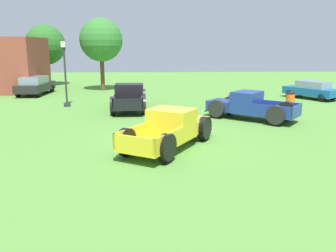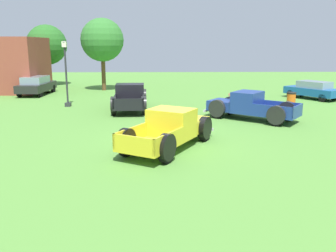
{
  "view_description": "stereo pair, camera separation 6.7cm",
  "coord_description": "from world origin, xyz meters",
  "views": [
    {
      "loc": [
        -0.49,
        -14.6,
        3.97
      ],
      "look_at": [
        -0.11,
        -0.98,
        0.9
      ],
      "focal_mm": 38.41,
      "sensor_mm": 36.0,
      "label": 1
    },
    {
      "loc": [
        -0.42,
        -14.6,
        3.97
      ],
      "look_at": [
        -0.11,
        -0.98,
        0.9
      ],
      "focal_mm": 38.41,
      "sensor_mm": 36.0,
      "label": 2
    }
  ],
  "objects": [
    {
      "name": "lamp_post_near",
      "position": [
        -6.52,
        9.07,
        2.24
      ],
      "size": [
        0.36,
        0.36,
        4.28
      ],
      "color": "#2D2D33",
      "rests_on": "ground_plane"
    },
    {
      "name": "ground_plane",
      "position": [
        0.0,
        0.0,
        0.0
      ],
      "size": [
        80.0,
        80.0,
        0.0
      ],
      "primitive_type": "plane",
      "color": "#548C38"
    },
    {
      "name": "picnic_table",
      "position": [
        5.07,
        9.11,
        0.49
      ],
      "size": [
        2.1,
        1.87,
        0.78
      ],
      "color": "olive",
      "rests_on": "ground_plane"
    },
    {
      "name": "pickup_truck_behind_left",
      "position": [
        4.29,
        4.69,
        0.72
      ],
      "size": [
        5.01,
        4.39,
        1.52
      ],
      "color": "navy",
      "rests_on": "ground_plane"
    },
    {
      "name": "sedan_distant_b",
      "position": [
        -10.52,
        14.96,
        0.79
      ],
      "size": [
        2.02,
        4.58,
        1.51
      ],
      "color": "black",
      "rests_on": "ground_plane"
    },
    {
      "name": "pickup_truck_foreground",
      "position": [
        0.07,
        -0.67,
        0.73
      ],
      "size": [
        4.0,
        5.21,
        1.53
      ],
      "color": "yellow",
      "rests_on": "ground_plane"
    },
    {
      "name": "trash_can",
      "position": [
        8.24,
        8.7,
        0.48
      ],
      "size": [
        0.59,
        0.59,
        0.95
      ],
      "color": "orange",
      "rests_on": "ground_plane"
    },
    {
      "name": "sedan_distant_a",
      "position": [
        11.09,
        12.09,
        0.7
      ],
      "size": [
        3.58,
        4.25,
        1.34
      ],
      "color": "#195699",
      "rests_on": "ground_plane"
    },
    {
      "name": "brick_pavilion",
      "position": [
        -13.53,
        17.34,
        2.31
      ],
      "size": [
        5.53,
        5.95,
        4.63
      ],
      "color": "brown",
      "rests_on": "ground_plane"
    },
    {
      "name": "oak_tree_east",
      "position": [
        -11.56,
        21.91,
        3.99
      ],
      "size": [
        3.89,
        3.89,
        5.95
      ],
      "color": "brown",
      "rests_on": "ground_plane"
    },
    {
      "name": "pickup_truck_behind_right",
      "position": [
        -2.31,
        8.06,
        0.76
      ],
      "size": [
        2.23,
        5.3,
        1.6
      ],
      "color": "black",
      "rests_on": "ground_plane"
    },
    {
      "name": "oak_tree_west",
      "position": [
        -5.46,
        17.86,
        4.4
      ],
      "size": [
        3.76,
        3.76,
        6.3
      ],
      "color": "brown",
      "rests_on": "ground_plane"
    }
  ]
}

